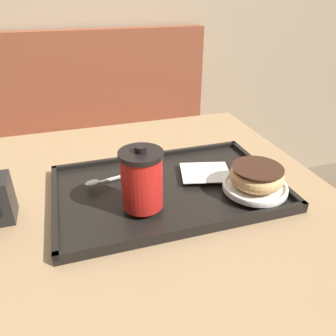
% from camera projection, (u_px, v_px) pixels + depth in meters
% --- Properties ---
extents(booth_bench, '(1.17, 0.44, 1.00)m').
position_uv_depth(booth_bench, '(101.00, 175.00, 1.69)').
color(booth_bench, brown).
rests_on(booth_bench, ground_plane).
extents(cafe_table, '(0.84, 0.90, 0.75)m').
position_uv_depth(cafe_table, '(154.00, 249.00, 0.86)').
color(cafe_table, tan).
rests_on(cafe_table, ground_plane).
extents(serving_tray, '(0.52, 0.33, 0.02)m').
position_uv_depth(serving_tray, '(168.00, 189.00, 0.77)').
color(serving_tray, black).
rests_on(serving_tray, cafe_table).
extents(napkin_paper, '(0.14, 0.13, 0.00)m').
position_uv_depth(napkin_paper, '(205.00, 172.00, 0.80)').
color(napkin_paper, white).
rests_on(napkin_paper, serving_tray).
extents(coffee_cup_front, '(0.09, 0.09, 0.13)m').
position_uv_depth(coffee_cup_front, '(142.00, 179.00, 0.65)').
color(coffee_cup_front, red).
rests_on(coffee_cup_front, serving_tray).
extents(plate_with_chocolate_donut, '(0.14, 0.14, 0.01)m').
position_uv_depth(plate_with_chocolate_donut, '(255.00, 187.00, 0.73)').
color(plate_with_chocolate_donut, white).
rests_on(plate_with_chocolate_donut, serving_tray).
extents(donut_chocolate_glazed, '(0.12, 0.12, 0.04)m').
position_uv_depth(donut_chocolate_glazed, '(257.00, 176.00, 0.72)').
color(donut_chocolate_glazed, '#DBB270').
rests_on(donut_chocolate_glazed, plate_with_chocolate_donut).
extents(spoon, '(0.14, 0.05, 0.01)m').
position_uv_depth(spoon, '(101.00, 181.00, 0.76)').
color(spoon, silver).
rests_on(spoon, serving_tray).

